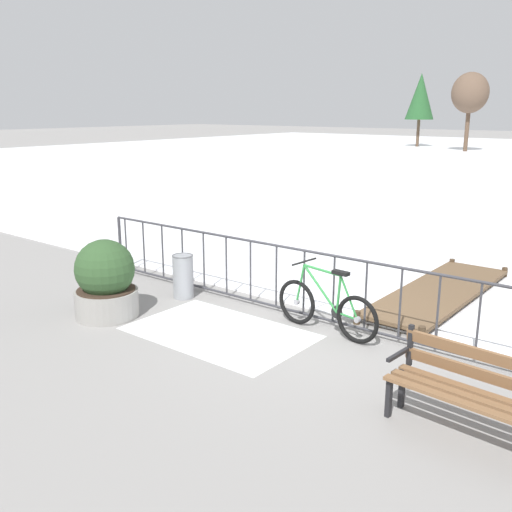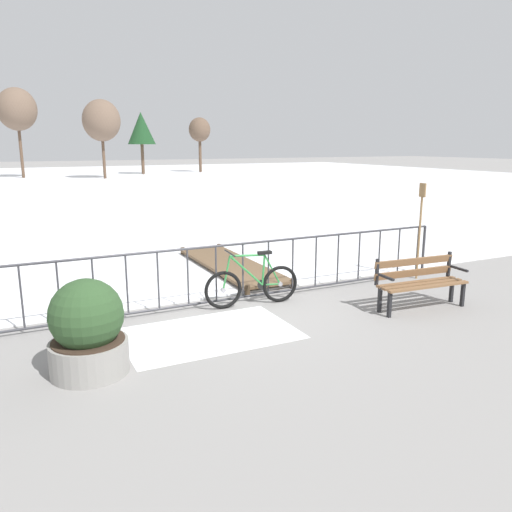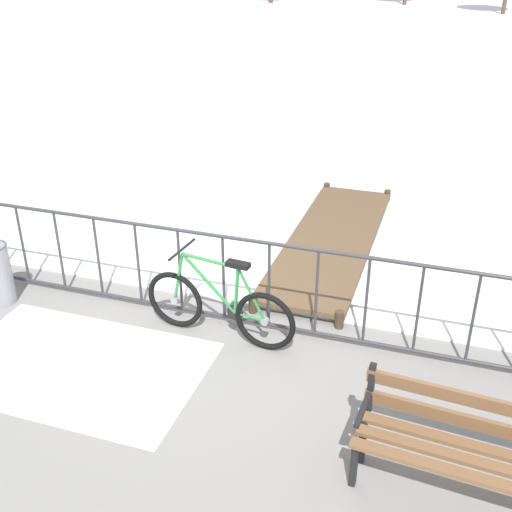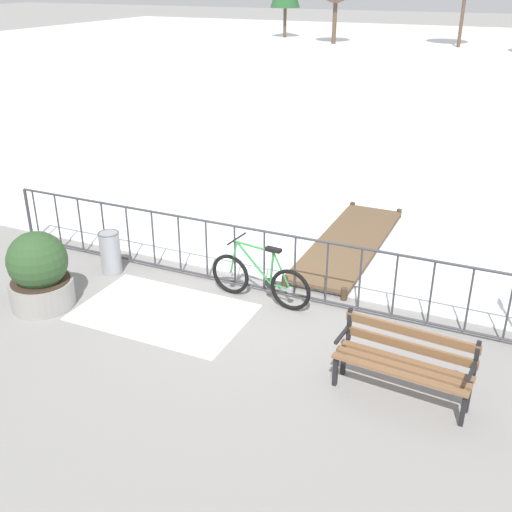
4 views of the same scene
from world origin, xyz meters
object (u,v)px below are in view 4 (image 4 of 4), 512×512
(park_bench, at_px, (405,358))
(trash_bin, at_px, (110,252))
(planter_with_shrub, at_px, (39,272))
(bicycle_near_railing, at_px, (260,280))

(park_bench, xyz_separation_m, trash_bin, (-5.16, 1.24, -0.14))
(planter_with_shrub, xyz_separation_m, trash_bin, (0.26, 1.35, -0.18))
(bicycle_near_railing, bearing_deg, trash_bin, -177.12)
(bicycle_near_railing, xyz_separation_m, planter_with_shrub, (-2.94, -1.48, 0.19))
(park_bench, relative_size, trash_bin, 2.23)
(bicycle_near_railing, height_order, planter_with_shrub, planter_with_shrub)
(park_bench, xyz_separation_m, planter_with_shrub, (-5.43, -0.11, 0.04))
(trash_bin, bearing_deg, park_bench, -13.50)
(planter_with_shrub, bearing_deg, bicycle_near_railing, 26.77)
(park_bench, bearing_deg, planter_with_shrub, -178.85)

